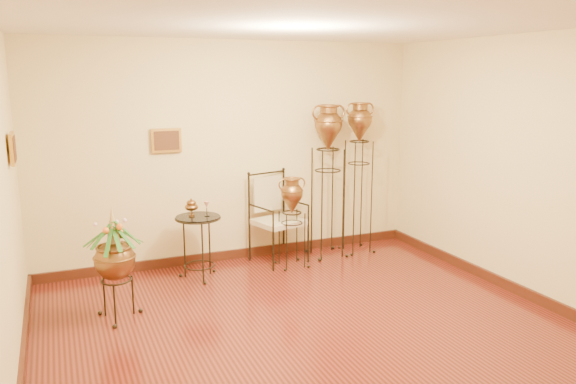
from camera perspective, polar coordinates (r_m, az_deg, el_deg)
name	(u,v)px	position (r m, az deg, el deg)	size (l,w,h in m)	color
ground	(318,337)	(5.34, 3.02, -14.52)	(5.00, 5.00, 0.00)	maroon
room_shell	(319,150)	(4.84, 3.14, 4.24)	(5.02, 5.02, 2.81)	beige
amphora_tall	(358,176)	(7.58, 7.17, 1.61)	(0.43, 0.43, 2.04)	black
amphora_mid	(328,180)	(7.36, 4.04, 1.23)	(0.47, 0.47, 2.03)	black
amphora_short	(292,222)	(7.01, 0.40, -3.04)	(0.36, 0.36, 1.15)	black
planter_urn	(115,256)	(5.73, -17.21, -6.19)	(0.74, 0.74, 1.16)	black
armchair	(279,218)	(7.18, -0.95, -2.67)	(0.78, 0.75, 1.15)	black
side_table	(199,246)	(6.73, -9.06, -5.44)	(0.67, 0.67, 0.95)	black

